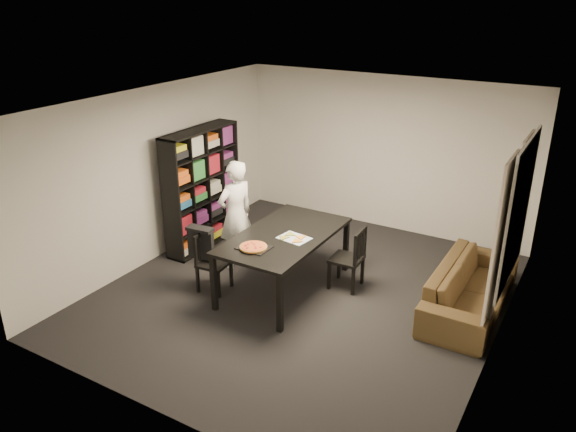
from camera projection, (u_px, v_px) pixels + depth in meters
The scene contains 16 objects.
room at pixel (304, 205), 7.19m from camera, with size 5.01×5.51×2.61m.
window_pane at pixel (519, 212), 6.43m from camera, with size 0.02×1.40×1.60m, color black.
window_frame at pixel (519, 212), 6.43m from camera, with size 0.03×1.52×1.72m, color white.
curtain_left at pixel (498, 255), 6.19m from camera, with size 0.03×0.70×2.25m, color beige.
curtain_right at pixel (515, 223), 7.02m from camera, with size 0.03×0.70×2.25m, color beige.
bookshelf at pixel (202, 188), 8.81m from camera, with size 0.35×1.50×1.90m, color black.
dining_table at pixel (284, 239), 7.53m from camera, with size 1.09×1.97×0.82m.
chair_left at pixel (209, 257), 7.64m from camera, with size 0.42×0.42×0.83m.
chair_right at pixel (353, 255), 7.63m from camera, with size 0.43×0.43×0.89m.
draped_jacket at pixel (201, 242), 7.60m from camera, with size 0.39×0.19×0.46m.
person at pixel (236, 215), 8.16m from camera, with size 0.59×0.39×1.63m, color white.
baking_tray at pixel (254, 247), 7.11m from camera, with size 0.40×0.32×0.01m, color black.
pepperoni_pizza at pixel (253, 247), 7.08m from camera, with size 0.35×0.35×0.03m.
kitchen_towel at pixel (294, 238), 7.37m from camera, with size 0.40×0.30×0.01m, color white.
pizza_slices at pixel (293, 237), 7.37m from camera, with size 0.37×0.31×0.01m, color gold, non-canonical shape.
sofa at pixel (471, 288), 7.21m from camera, with size 2.09×0.82×0.61m, color #46361C.
Camera 1 is at (3.22, -5.88, 3.90)m, focal length 35.00 mm.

